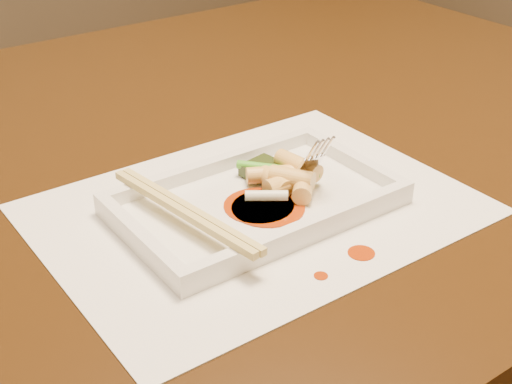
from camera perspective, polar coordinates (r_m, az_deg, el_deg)
table at (r=0.86m, az=-6.73°, el=-2.38°), size 1.40×0.90×0.75m
placemat at (r=0.68m, az=0.00°, el=-1.36°), size 0.40×0.30×0.00m
sauce_splatter_a at (r=0.63m, az=8.42°, el=-4.85°), size 0.02×0.02×0.00m
sauce_splatter_b at (r=0.60m, az=5.21°, el=-6.69°), size 0.01×0.01×0.00m
plate_base at (r=0.68m, az=0.00°, el=-1.02°), size 0.26×0.16×0.01m
plate_rim_far at (r=0.73m, az=-3.39°, el=2.13°), size 0.26×0.01×0.01m
plate_rim_near at (r=0.63m, az=3.96°, el=-2.96°), size 0.26×0.01×0.01m
plate_rim_left at (r=0.62m, az=-9.33°, el=-3.54°), size 0.01×0.14×0.01m
plate_rim_right at (r=0.75m, az=7.76°, el=2.55°), size 0.01×0.14×0.01m
veg_piece at (r=0.72m, az=0.41°, el=1.91°), size 0.04×0.03×0.01m
scallion_white at (r=0.66m, az=0.84°, el=-0.29°), size 0.04×0.03×0.01m
scallion_green at (r=0.71m, az=1.82°, el=1.84°), size 0.06×0.07×0.01m
chopstick_a at (r=0.63m, az=-6.04°, el=-1.55°), size 0.03×0.19×0.01m
chopstick_b at (r=0.64m, az=-5.42°, el=-1.34°), size 0.03×0.19×0.01m
fork at (r=0.70m, az=3.84°, el=6.84°), size 0.09×0.10×0.14m
sauce_blob_0 at (r=0.67m, az=0.23°, el=-1.09°), size 0.07×0.07×0.00m
sauce_blob_1 at (r=0.67m, az=0.98°, el=-1.28°), size 0.07×0.07×0.00m
rice_cake_0 at (r=0.69m, az=1.53°, el=0.87°), size 0.02×0.04×0.02m
rice_cake_1 at (r=0.69m, az=2.47°, el=0.65°), size 0.05×0.02×0.02m
rice_cake_2 at (r=0.71m, az=3.40°, el=2.15°), size 0.03×0.05×0.02m
rice_cake_3 at (r=0.69m, az=3.85°, el=0.66°), size 0.05×0.05×0.02m
rice_cake_4 at (r=0.71m, az=1.25°, el=1.44°), size 0.05×0.04×0.02m
rice_cake_5 at (r=0.69m, az=2.89°, el=1.13°), size 0.04×0.05×0.02m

